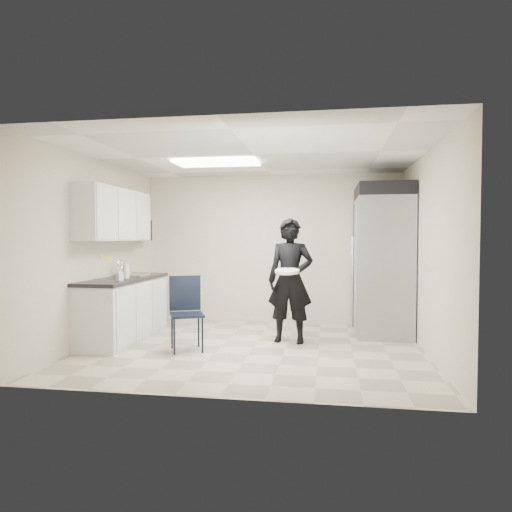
% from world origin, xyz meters
% --- Properties ---
extents(floor, '(4.50, 4.50, 0.00)m').
position_xyz_m(floor, '(0.00, 0.00, 0.00)').
color(floor, '#C1B098').
rests_on(floor, ground).
extents(ceiling, '(4.50, 4.50, 0.00)m').
position_xyz_m(ceiling, '(0.00, 0.00, 2.60)').
color(ceiling, silver).
rests_on(ceiling, back_wall).
extents(back_wall, '(4.50, 0.00, 4.50)m').
position_xyz_m(back_wall, '(0.00, 2.00, 1.30)').
color(back_wall, beige).
rests_on(back_wall, floor).
extents(left_wall, '(0.00, 4.00, 4.00)m').
position_xyz_m(left_wall, '(-2.25, 0.00, 1.30)').
color(left_wall, beige).
rests_on(left_wall, floor).
extents(right_wall, '(0.00, 4.00, 4.00)m').
position_xyz_m(right_wall, '(2.25, 0.00, 1.30)').
color(right_wall, beige).
rests_on(right_wall, floor).
extents(ceiling_panel, '(1.20, 0.60, 0.02)m').
position_xyz_m(ceiling_panel, '(-0.60, 0.40, 2.57)').
color(ceiling_panel, white).
rests_on(ceiling_panel, ceiling).
extents(lower_counter, '(0.60, 1.90, 0.86)m').
position_xyz_m(lower_counter, '(-1.95, 0.20, 0.43)').
color(lower_counter, silver).
rests_on(lower_counter, floor).
extents(countertop, '(0.64, 1.95, 0.05)m').
position_xyz_m(countertop, '(-1.95, 0.20, 0.89)').
color(countertop, black).
rests_on(countertop, lower_counter).
extents(sink, '(0.42, 0.40, 0.14)m').
position_xyz_m(sink, '(-1.93, 0.45, 0.87)').
color(sink, gray).
rests_on(sink, countertop).
extents(faucet, '(0.02, 0.02, 0.24)m').
position_xyz_m(faucet, '(-2.13, 0.45, 1.02)').
color(faucet, silver).
rests_on(faucet, countertop).
extents(upper_cabinets, '(0.35, 1.80, 0.75)m').
position_xyz_m(upper_cabinets, '(-2.08, 0.20, 1.83)').
color(upper_cabinets, silver).
rests_on(upper_cabinets, left_wall).
extents(towel_dispenser, '(0.22, 0.30, 0.35)m').
position_xyz_m(towel_dispenser, '(-2.14, 1.35, 1.62)').
color(towel_dispenser, black).
rests_on(towel_dispenser, left_wall).
extents(notice_sticker_left, '(0.00, 0.12, 0.07)m').
position_xyz_m(notice_sticker_left, '(-2.24, 0.10, 1.22)').
color(notice_sticker_left, yellow).
rests_on(notice_sticker_left, left_wall).
extents(notice_sticker_right, '(0.00, 0.12, 0.07)m').
position_xyz_m(notice_sticker_right, '(-2.24, 0.30, 1.18)').
color(notice_sticker_right, yellow).
rests_on(notice_sticker_right, left_wall).
extents(commercial_fridge, '(0.80, 1.35, 2.10)m').
position_xyz_m(commercial_fridge, '(1.83, 1.27, 1.05)').
color(commercial_fridge, gray).
rests_on(commercial_fridge, floor).
extents(fridge_compressor, '(0.80, 1.35, 0.20)m').
position_xyz_m(fridge_compressor, '(1.83, 1.27, 2.20)').
color(fridge_compressor, black).
rests_on(fridge_compressor, commercial_fridge).
extents(folding_chair, '(0.56, 0.56, 0.95)m').
position_xyz_m(folding_chair, '(-0.84, -0.31, 0.48)').
color(folding_chair, black).
rests_on(folding_chair, floor).
extents(man_tuxedo, '(0.69, 0.49, 1.77)m').
position_xyz_m(man_tuxedo, '(0.47, 0.40, 0.88)').
color(man_tuxedo, black).
rests_on(man_tuxedo, floor).
extents(bucket_lid, '(0.36, 0.36, 0.04)m').
position_xyz_m(bucket_lid, '(0.44, 0.15, 1.03)').
color(bucket_lid, silver).
rests_on(bucket_lid, man_tuxedo).
extents(soap_bottle_a, '(0.14, 0.14, 0.26)m').
position_xyz_m(soap_bottle_a, '(-1.82, -0.01, 1.04)').
color(soap_bottle_a, white).
rests_on(soap_bottle_a, countertop).
extents(soap_bottle_b, '(0.10, 0.10, 0.17)m').
position_xyz_m(soap_bottle_b, '(-1.78, -0.28, 0.99)').
color(soap_bottle_b, silver).
rests_on(soap_bottle_b, countertop).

